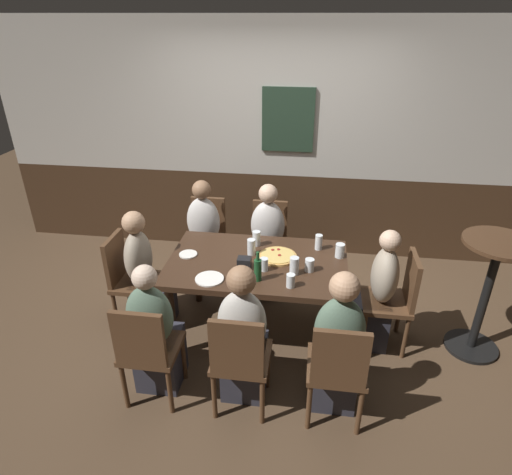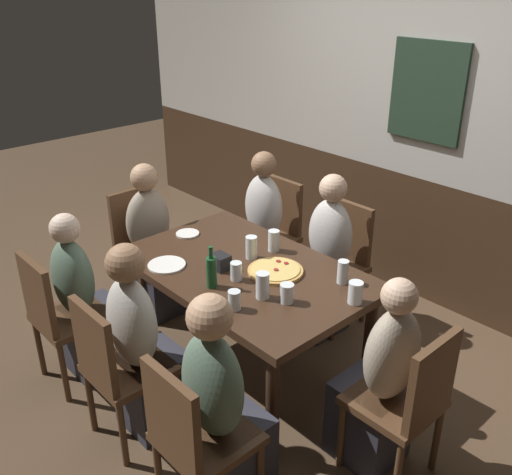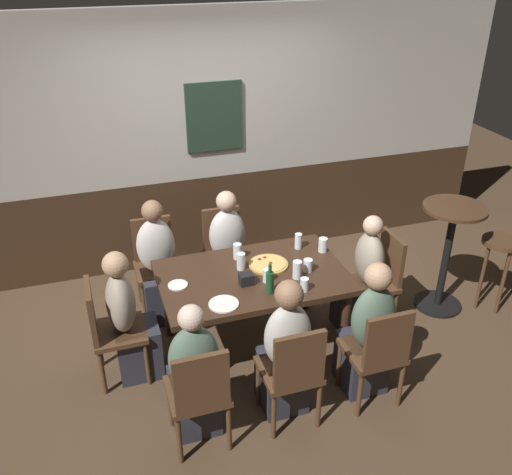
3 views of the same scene
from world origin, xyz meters
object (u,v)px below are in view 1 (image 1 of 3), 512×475
(tumbler_water, at_px, (309,266))
(pizza, at_px, (278,256))
(side_bar_table, at_px, (487,289))
(chair_right_near, at_px, (337,367))
(chair_left_near, at_px, (147,348))
(pint_glass_stout, at_px, (340,251))
(person_mid_far, at_px, (267,247))
(condiment_caddy, at_px, (244,263))
(person_mid_near, at_px, (244,343))
(person_left_far, at_px, (204,243))
(tumbler_short, at_px, (291,281))
(dining_table, at_px, (257,270))
(person_right_near, at_px, (337,351))
(beer_bottle_green, at_px, (258,269))
(chair_mid_far, at_px, (269,239))
(chair_head_west, at_px, (129,276))
(person_head_east, at_px, (375,299))
(highball_clear, at_px, (256,239))
(plate_white_small, at_px, (188,254))
(pint_glass_pale, at_px, (319,243))
(beer_glass_half, at_px, (264,265))
(chair_head_east, at_px, (396,296))
(chair_mid_near, at_px, (240,357))
(chair_left_far, at_px, (207,235))
(plate_white_large, at_px, (209,279))
(pint_glass_amber, at_px, (294,267))
(beer_glass_tall, at_px, (251,248))
(person_head_west, at_px, (146,279))

(tumbler_water, bearing_deg, pizza, 146.17)
(side_bar_table, bearing_deg, chair_right_near, -142.66)
(chair_left_near, xyz_separation_m, pint_glass_stout, (1.35, 1.06, 0.30))
(person_mid_far, bearing_deg, condiment_caddy, -96.19)
(person_mid_far, bearing_deg, person_mid_near, -90.00)
(person_left_far, relative_size, tumbler_short, 10.63)
(dining_table, height_order, tumbler_short, tumbler_short)
(person_right_near, distance_m, beer_bottle_green, 0.84)
(chair_mid_far, xyz_separation_m, pint_glass_stout, (0.69, -0.72, 0.30))
(chair_mid_far, bearing_deg, pizza, -78.45)
(dining_table, bearing_deg, pint_glass_stout, 14.04)
(person_mid_near, xyz_separation_m, beer_bottle_green, (0.04, 0.45, 0.35))
(chair_head_west, height_order, person_mid_far, person_mid_far)
(person_head_east, relative_size, highball_clear, 8.03)
(chair_mid_far, xyz_separation_m, plate_white_small, (-0.61, -0.87, 0.25))
(plate_white_small, bearing_deg, tumbler_water, -6.35)
(dining_table, distance_m, pint_glass_pale, 0.60)
(beer_bottle_green, bearing_deg, person_left_far, 124.78)
(beer_bottle_green, relative_size, condiment_caddy, 2.27)
(person_left_far, bearing_deg, person_head_east, -23.69)
(dining_table, height_order, beer_glass_half, beer_glass_half)
(beer_glass_half, xyz_separation_m, pint_glass_stout, (0.61, 0.30, 0.01))
(chair_head_east, height_order, highball_clear, chair_head_east)
(chair_mid_near, bearing_deg, chair_left_far, 110.33)
(person_left_far, xyz_separation_m, plate_white_large, (0.33, -1.06, 0.26))
(chair_mid_near, height_order, person_left_far, person_left_far)
(chair_mid_far, relative_size, person_left_far, 0.77)
(beer_glass_half, bearing_deg, chair_mid_near, -95.45)
(person_left_far, bearing_deg, chair_left_near, -90.00)
(person_left_far, distance_m, tumbler_water, 1.40)
(person_right_near, relative_size, pint_glass_pale, 8.41)
(person_head_east, relative_size, beer_glass_half, 10.13)
(chair_head_east, relative_size, person_left_far, 0.77)
(beer_glass_half, relative_size, tumbler_water, 1.01)
(pint_glass_amber, distance_m, condiment_caddy, 0.41)
(beer_glass_half, bearing_deg, beer_bottle_green, -101.37)
(beer_glass_half, bearing_deg, tumbler_water, 6.35)
(beer_glass_tall, bearing_deg, chair_mid_far, 85.12)
(tumbler_water, bearing_deg, person_left_far, 143.24)
(plate_white_small, bearing_deg, chair_head_west, -177.35)
(dining_table, distance_m, chair_left_far, 1.12)
(chair_left_near, relative_size, side_bar_table, 0.84)
(person_head_east, relative_size, pint_glass_amber, 7.35)
(person_head_west, relative_size, pint_glass_stout, 9.19)
(person_right_near, bearing_deg, tumbler_water, 109.30)
(chair_mid_near, distance_m, tumbler_short, 0.69)
(chair_head_east, xyz_separation_m, pizza, (-1.00, 0.09, 0.26))
(person_left_far, height_order, beer_glass_tall, person_left_far)
(chair_mid_near, relative_size, chair_head_east, 1.00)
(chair_mid_far, distance_m, person_head_east, 1.34)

